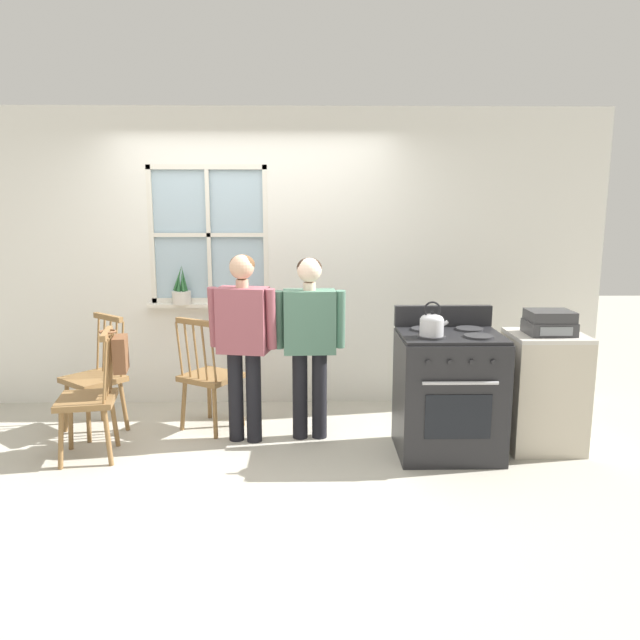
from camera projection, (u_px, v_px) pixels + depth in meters
ground_plane at (242, 460)px, 4.59m from camera, size 16.00×16.00×0.00m
wall_back at (257, 261)px, 5.72m from camera, size 6.40×0.16×2.70m
chair_by_window at (90, 400)px, 4.58m from camera, size 0.46×0.48×0.96m
chair_near_wall at (209, 377)px, 5.16m from camera, size 0.57×0.56×0.96m
chair_center_cluster at (96, 379)px, 5.12m from camera, size 0.58×0.58×0.96m
person_elderly_left at (243, 332)px, 4.82m from camera, size 0.55×0.28×1.48m
person_teen_center at (310, 332)px, 4.88m from camera, size 0.56×0.23×1.45m
stove at (448, 392)px, 4.66m from camera, size 0.75×0.68×1.08m
kettle at (432, 324)px, 4.43m from camera, size 0.21×0.17×0.25m
potted_plant at (181, 293)px, 5.67m from camera, size 0.17×0.17×0.36m
handbag at (120, 353)px, 4.55m from camera, size 0.21×0.23×0.31m
side_counter at (544, 391)px, 4.77m from camera, size 0.55×0.50×0.90m
stereo at (549, 323)px, 4.65m from camera, size 0.34×0.29×0.18m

